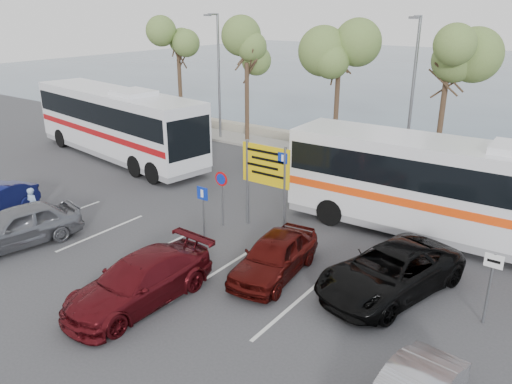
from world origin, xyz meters
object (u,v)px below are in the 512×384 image
Objects in this scene: street_lamp_left at (218,71)px; pedestrian_near at (33,205)px; coach_bus_right at (457,195)px; street_lamp_right at (412,88)px; car_silver_a at (18,226)px; pedestrian_far at (450,221)px; coach_bus_left at (117,125)px; car_red at (275,255)px; direction_sign at (266,172)px; suv_black at (390,271)px; car_maroon at (140,281)px.

street_lamp_left is 16.23m from pedestrian_near.
coach_bus_right is at bearing -21.86° from street_lamp_left.
street_lamp_right is 1.75× the size of car_silver_a.
pedestrian_far is at bearing -21.99° from street_lamp_left.
coach_bus_left is 16.62m from car_red.
car_silver_a is at bearing -135.04° from direction_sign.
street_lamp_left is 1.75× the size of car_silver_a.
street_lamp_right is at bearing 25.14° from coach_bus_left.
car_silver_a is at bearing 109.57° from pedestrian_far.
coach_bus_right is 2.89× the size of car_silver_a.
car_red is 2.71× the size of pedestrian_far.
direction_sign is at bearing -43.17° from street_lamp_left.
coach_bus_left reaches higher than coach_bus_right.
coach_bus_right is 16.97m from pedestrian_near.
direction_sign is at bearing -153.05° from coach_bus_right.
car_silver_a is (4.30, -17.02, -3.82)m from street_lamp_left.
street_lamp_right is 16.73m from coach_bus_left.
street_lamp_left is 5.11× the size of pedestrian_near.
car_red is 7.39m from pedestrian_far.
car_red is at bearing -50.61° from direction_sign.
car_red is at bearing -145.28° from suv_black.
direction_sign is at bearing -100.94° from street_lamp_right.
suv_black is at bearing 33.45° from car_silver_a.
car_maroon is at bearing -123.02° from coach_bus_right.
street_lamp_right is at bearing 74.81° from car_silver_a.
pedestrian_far is at bearing 59.89° from car_maroon.
car_maroon is 3.20× the size of pedestrian_near.
coach_bus_left reaches higher than car_maroon.
coach_bus_left is 9.84m from pedestrian_near.
car_red is (-4.10, -6.22, -1.17)m from coach_bus_right.
pedestrian_far is (-0.12, -0.00, -1.11)m from coach_bus_right.
coach_bus_right reaches higher than pedestrian_far.
street_lamp_right is at bearing 79.06° from direction_sign.
car_maroon reaches higher than car_red.
street_lamp_right is 18.93m from pedestrian_near.
car_silver_a is at bearing -75.83° from street_lamp_left.
suv_black is (-0.55, -5.00, -1.16)m from coach_bus_right.
pedestrian_far reaches higher than car_red.
street_lamp_left is 13.00m from street_lamp_right.
pedestrian_near is 16.83m from pedestrian_far.
car_maroon is (11.00, -17.02, -3.87)m from street_lamp_left.
car_red is at bearing -44.66° from street_lamp_left.
car_silver_a is at bearing 125.09° from pedestrian_near.
coach_bus_left is 8.94× the size of pedestrian_far.
coach_bus_left is 3.29× the size of car_red.
pedestrian_near is (-10.15, -15.52, -3.82)m from street_lamp_right.
pedestrian_far is (6.38, 3.30, -1.65)m from direction_sign.
direction_sign is 9.81m from pedestrian_near.
car_maroon is 3.22× the size of pedestrian_far.
street_lamp_left reaches higher than coach_bus_left.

